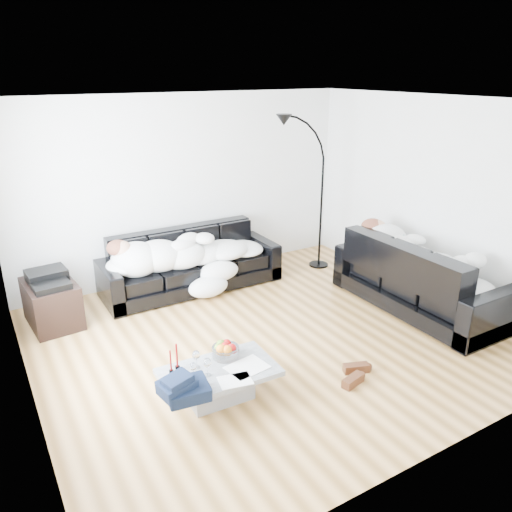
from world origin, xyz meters
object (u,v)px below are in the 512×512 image
floor_lamp (321,202)px  stereo (48,278)px  sofa_right (420,275)px  shoes (355,374)px  coffee_table (219,384)px  wine_glass_b (193,371)px  sofa_back (191,261)px  wine_glass_a (196,359)px  candle_right (177,357)px  fruit_bowl (225,349)px  sleeper_back (192,246)px  av_cabinet (52,303)px  candle_left (171,362)px  sleeper_right (422,260)px  wine_glass_c (207,367)px

floor_lamp → stereo: bearing=159.5°
sofa_right → shoes: size_ratio=5.08×
coffee_table → wine_glass_b: size_ratio=6.86×
sofa_back → shoes: size_ratio=5.56×
wine_glass_a → candle_right: bearing=153.9°
sofa_right → stereo: size_ratio=5.09×
sofa_right → wine_glass_a: sofa_right is taller
fruit_bowl → floor_lamp: floor_lamp is taller
sleeper_back → candle_right: size_ratio=8.18×
shoes → wine_glass_a: bearing=157.4°
candle_right → av_cabinet: bearing=109.5°
sleeper_back → av_cabinet: 1.90m
sofa_right → candle_left: bearing=93.7°
sleeper_right → av_cabinet: (-4.11, 1.91, -0.39)m
sofa_back → candle_right: size_ratio=9.67×
stereo → floor_lamp: size_ratio=0.21×
wine_glass_c → candle_left: candle_left is taller
av_cabinet → stereo: (0.00, 0.00, 0.33)m
candle_right → stereo: stereo is taller
wine_glass_c → floor_lamp: bearing=37.1°
sofa_right → coffee_table: bearing=97.6°
sofa_right → floor_lamp: size_ratio=1.09×
sofa_back → sofa_right: sofa_right is taller
sleeper_back → candle_right: bearing=-117.0°
wine_glass_b → stereo: stereo is taller
sofa_right → shoes: 1.97m
wine_glass_a → shoes: wine_glass_a is taller
sofa_right → sleeper_back: (-2.25, 2.00, 0.17)m
sleeper_back → stereo: sleeper_back is taller
candle_right → wine_glass_a: bearing=-26.1°
coffee_table → candle_left: candle_left is taller
coffee_table → wine_glass_a: 0.32m
sofa_back → fruit_bowl: (-0.64, -2.28, -0.01)m
sofa_right → wine_glass_c: bearing=97.8°
floor_lamp → sleeper_right: bearing=-102.7°
sleeper_back → fruit_bowl: sleeper_back is taller
candle_right → coffee_table: bearing=-33.8°
wine_glass_b → av_cabinet: 2.46m
sofa_right → wine_glass_b: 3.32m
sleeper_right → sofa_right: bearing=0.0°
wine_glass_a → wine_glass_b: bearing=-123.6°
coffee_table → candle_left: size_ratio=4.78×
fruit_bowl → candle_left: (-0.55, 0.01, 0.03)m
sleeper_back → wine_glass_a: (-0.96, -2.27, -0.23)m
sofa_back → wine_glass_b: size_ratio=15.94×
sofa_back → candle_left: (-1.19, -2.27, 0.02)m
wine_glass_b → wine_glass_c: wine_glass_c is taller
candle_left → stereo: bearing=107.5°
stereo → sleeper_right: bearing=-30.3°
candle_right → floor_lamp: 3.79m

